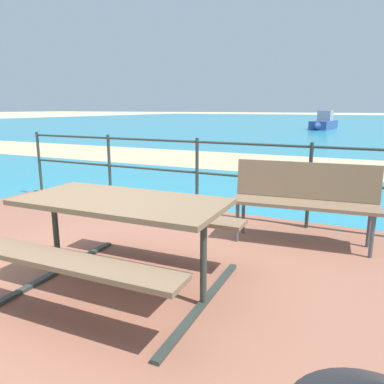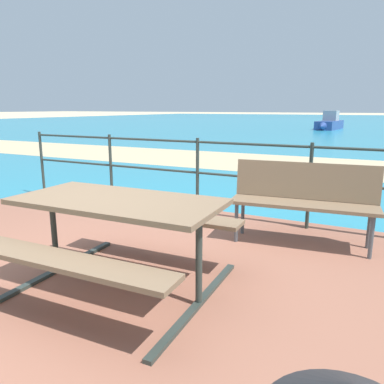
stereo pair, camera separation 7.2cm
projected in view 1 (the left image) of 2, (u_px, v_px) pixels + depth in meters
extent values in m
plane|color=beige|center=(78.00, 290.00, 3.11)|extent=(240.00, 240.00, 0.00)
cube|color=#935B47|center=(78.00, 287.00, 3.11)|extent=(6.40, 5.20, 0.06)
cube|color=teal|center=(351.00, 123.00, 38.26)|extent=(90.00, 90.00, 0.01)
cube|color=tan|center=(284.00, 164.00, 10.10)|extent=(54.04, 4.21, 0.01)
cube|color=#7A6047|center=(121.00, 202.00, 2.88)|extent=(1.65, 0.83, 0.04)
cube|color=#7A6047|center=(69.00, 262.00, 2.40)|extent=(1.63, 0.31, 0.04)
cube|color=#7A6047|center=(159.00, 214.00, 3.47)|extent=(1.63, 0.31, 0.04)
cylinder|color=#2D3833|center=(56.00, 234.00, 3.23)|extent=(0.05, 0.05, 0.72)
cube|color=#2D3833|center=(59.00, 271.00, 3.31)|extent=(0.10, 1.46, 0.03)
cylinder|color=#2D3833|center=(203.00, 260.00, 2.68)|extent=(0.05, 0.05, 0.72)
cube|color=#2D3833|center=(203.00, 303.00, 2.76)|extent=(0.10, 1.46, 0.03)
cube|color=#7A6047|center=(303.00, 204.00, 3.90)|extent=(1.52, 0.55, 0.04)
cube|color=#7A6047|center=(306.00, 180.00, 4.02)|extent=(1.49, 0.21, 0.40)
cylinder|color=#4C5156|center=(237.00, 222.00, 4.03)|extent=(0.04, 0.04, 0.45)
cylinder|color=#4C5156|center=(243.00, 214.00, 4.31)|extent=(0.04, 0.04, 0.45)
cylinder|color=#4C5156|center=(372.00, 236.00, 3.59)|extent=(0.04, 0.04, 0.45)
cylinder|color=#4C5156|center=(369.00, 227.00, 3.87)|extent=(0.04, 0.04, 0.45)
cylinder|color=#2D3833|center=(39.00, 163.00, 6.30)|extent=(0.04, 0.04, 1.04)
cylinder|color=#2D3833|center=(110.00, 169.00, 5.68)|extent=(0.04, 0.04, 1.04)
cylinder|color=#2D3833|center=(197.00, 176.00, 5.05)|extent=(0.04, 0.04, 1.04)
cylinder|color=#2D3833|center=(309.00, 186.00, 4.43)|extent=(0.04, 0.04, 1.04)
cylinder|color=#2D3833|center=(197.00, 142.00, 4.95)|extent=(5.90, 0.03, 0.03)
cylinder|color=#2D3833|center=(197.00, 173.00, 5.04)|extent=(5.90, 0.03, 0.03)
cube|color=#2D478C|center=(324.00, 125.00, 26.35)|extent=(1.57, 3.81, 0.59)
cube|color=#A5A8AD|center=(325.00, 116.00, 26.43)|extent=(1.01, 1.12, 0.70)
cone|color=#2D478C|center=(316.00, 126.00, 24.61)|extent=(0.58, 0.55, 0.53)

